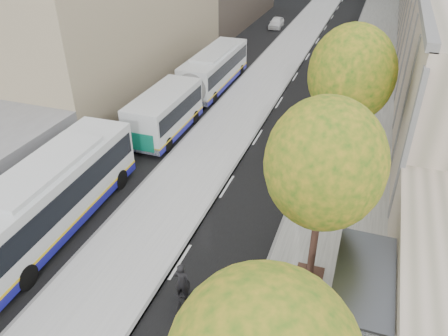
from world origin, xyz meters
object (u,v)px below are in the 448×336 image
at_px(bus_shelter, 369,286).
at_px(distant_car, 276,23).
at_px(bus_far, 196,85).
at_px(cyclist, 182,291).

xyz_separation_m(bus_shelter, distant_car, (-12.93, 41.12, -1.58)).
xyz_separation_m(bus_far, cyclist, (6.77, -17.70, -0.76)).
distance_m(cyclist, distant_car, 42.69).
bearing_deg(bus_far, bus_shelter, -51.77).
bearing_deg(bus_far, cyclist, -68.89).
bearing_deg(bus_shelter, bus_far, 128.05).
distance_m(bus_far, cyclist, 18.96).
height_order(bus_far, cyclist, bus_far).
relative_size(bus_far, distant_car, 4.72).
xyz_separation_m(bus_far, distant_car, (0.10, 24.47, -0.93)).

